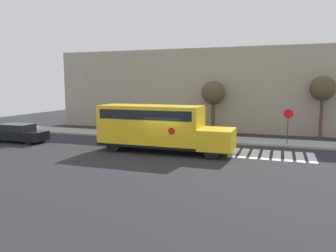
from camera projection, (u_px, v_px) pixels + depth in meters
ground_plane at (165, 154)px, 21.84m from camera, size 60.00×60.00×0.00m
sidewalk_strip at (191, 138)px, 27.92m from camera, size 44.00×3.00×0.15m
building_backdrop at (208, 90)px, 33.50m from camera, size 32.00×4.00×8.06m
crosswalk_stripes at (271, 155)px, 21.53m from camera, size 5.40×3.20×0.01m
school_bus at (157, 126)px, 22.34m from camera, size 9.21×2.57×3.18m
parked_car at (19, 133)px, 26.17m from camera, size 4.39×1.70×1.46m
stop_sign at (288, 122)px, 24.45m from camera, size 0.70×0.10×2.79m
tree_near_sidewalk at (323, 89)px, 27.49m from camera, size 2.08×2.08×5.31m
tree_far_sidewalk at (213, 94)px, 30.34m from camera, size 2.16×2.16×4.90m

